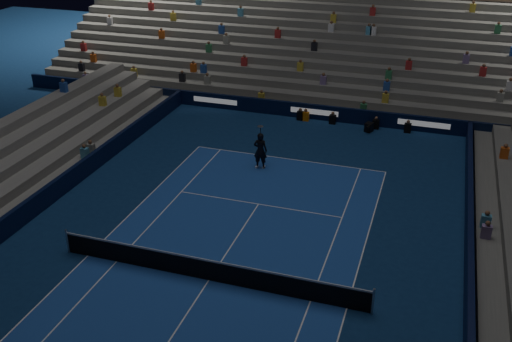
% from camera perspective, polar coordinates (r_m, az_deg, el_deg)
% --- Properties ---
extents(ground, '(90.00, 90.00, 0.00)m').
position_cam_1_polar(ground, '(23.64, -4.59, -10.53)').
color(ground, navy).
rests_on(ground, ground).
extents(court_surface, '(10.97, 23.77, 0.01)m').
position_cam_1_polar(court_surface, '(23.64, -4.59, -10.52)').
color(court_surface, '#1C449B').
rests_on(court_surface, ground).
extents(sponsor_barrier_far, '(44.00, 0.25, 1.00)m').
position_cam_1_polar(sponsor_barrier_far, '(39.11, 5.72, 5.75)').
color(sponsor_barrier_far, black).
rests_on(sponsor_barrier_far, ground).
extents(sponsor_barrier_east, '(0.25, 37.00, 1.00)m').
position_cam_1_polar(sponsor_barrier_east, '(22.16, 19.98, -13.57)').
color(sponsor_barrier_east, black).
rests_on(sponsor_barrier_east, ground).
extents(sponsor_barrier_west, '(0.25, 37.00, 1.00)m').
position_cam_1_polar(sponsor_barrier_west, '(28.05, -23.37, -5.19)').
color(sponsor_barrier_west, black).
rests_on(sponsor_barrier_west, ground).
extents(grandstand_main, '(44.00, 15.20, 11.20)m').
position_cam_1_polar(grandstand_main, '(47.13, 8.50, 12.81)').
color(grandstand_main, slate).
rests_on(grandstand_main, ground).
extents(tennis_net, '(12.90, 0.10, 1.10)m').
position_cam_1_polar(tennis_net, '(23.34, -4.64, -9.53)').
color(tennis_net, '#B2B2B7').
rests_on(tennis_net, ground).
extents(tennis_player, '(0.77, 0.53, 2.06)m').
position_cam_1_polar(tennis_player, '(31.86, 0.43, 2.00)').
color(tennis_player, black).
rests_on(tennis_player, ground).
extents(broadcast_camera, '(0.58, 0.95, 0.57)m').
position_cam_1_polar(broadcast_camera, '(37.60, 10.91, 4.20)').
color(broadcast_camera, black).
rests_on(broadcast_camera, ground).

